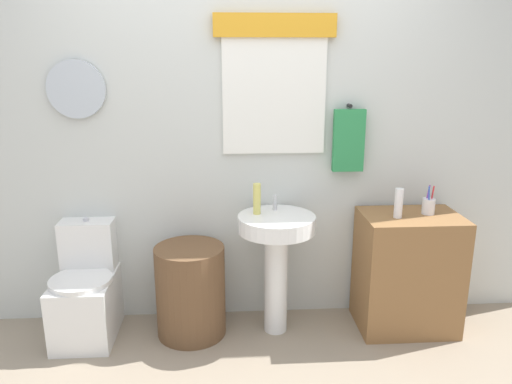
{
  "coord_description": "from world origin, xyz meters",
  "views": [
    {
      "loc": [
        -0.1,
        -2.05,
        1.75
      ],
      "look_at": [
        0.08,
        0.8,
        0.96
      ],
      "focal_mm": 34.59,
      "sensor_mm": 36.0,
      "label": 1
    }
  ],
  "objects_px": {
    "toilet": "(87,293)",
    "pedestal_sink": "(276,247)",
    "wooden_cabinet": "(407,272)",
    "laundry_hamper": "(191,291)",
    "lotion_bottle": "(399,203)",
    "toothbrush_cup": "(428,206)",
    "soap_bottle": "(257,199)"
  },
  "relations": [
    {
      "from": "soap_bottle",
      "to": "pedestal_sink",
      "type": "bearing_deg",
      "value": -22.62
    },
    {
      "from": "pedestal_sink",
      "to": "lotion_bottle",
      "type": "distance_m",
      "value": 0.81
    },
    {
      "from": "laundry_hamper",
      "to": "pedestal_sink",
      "type": "height_order",
      "value": "pedestal_sink"
    },
    {
      "from": "lotion_bottle",
      "to": "toothbrush_cup",
      "type": "bearing_deg",
      "value": 15.4
    },
    {
      "from": "laundry_hamper",
      "to": "wooden_cabinet",
      "type": "relative_size",
      "value": 0.76
    },
    {
      "from": "toilet",
      "to": "wooden_cabinet",
      "type": "relative_size",
      "value": 0.96
    },
    {
      "from": "pedestal_sink",
      "to": "wooden_cabinet",
      "type": "xyz_separation_m",
      "value": [
        0.86,
        0.0,
        -0.2
      ]
    },
    {
      "from": "wooden_cabinet",
      "to": "toothbrush_cup",
      "type": "xyz_separation_m",
      "value": [
        0.11,
        0.02,
        0.44
      ]
    },
    {
      "from": "laundry_hamper",
      "to": "soap_bottle",
      "type": "distance_m",
      "value": 0.73
    },
    {
      "from": "toilet",
      "to": "lotion_bottle",
      "type": "bearing_deg",
      "value": -2.1
    },
    {
      "from": "laundry_hamper",
      "to": "soap_bottle",
      "type": "height_order",
      "value": "soap_bottle"
    },
    {
      "from": "pedestal_sink",
      "to": "toothbrush_cup",
      "type": "distance_m",
      "value": 1.0
    },
    {
      "from": "pedestal_sink",
      "to": "soap_bottle",
      "type": "xyz_separation_m",
      "value": [
        -0.12,
        0.05,
        0.31
      ]
    },
    {
      "from": "pedestal_sink",
      "to": "lotion_bottle",
      "type": "xyz_separation_m",
      "value": [
        0.75,
        -0.04,
        0.29
      ]
    },
    {
      "from": "lotion_bottle",
      "to": "laundry_hamper",
      "type": "bearing_deg",
      "value": 178.24
    },
    {
      "from": "pedestal_sink",
      "to": "wooden_cabinet",
      "type": "bearing_deg",
      "value": 0.0
    },
    {
      "from": "wooden_cabinet",
      "to": "pedestal_sink",
      "type": "bearing_deg",
      "value": -180.0
    },
    {
      "from": "toilet",
      "to": "pedestal_sink",
      "type": "bearing_deg",
      "value": -1.52
    },
    {
      "from": "toilet",
      "to": "wooden_cabinet",
      "type": "bearing_deg",
      "value": -0.89
    },
    {
      "from": "toilet",
      "to": "toothbrush_cup",
      "type": "xyz_separation_m",
      "value": [
        2.19,
        -0.01,
        0.55
      ]
    },
    {
      "from": "laundry_hamper",
      "to": "pedestal_sink",
      "type": "xyz_separation_m",
      "value": [
        0.55,
        -0.0,
        0.29
      ]
    },
    {
      "from": "toilet",
      "to": "soap_bottle",
      "type": "xyz_separation_m",
      "value": [
        1.09,
        0.02,
        0.6
      ]
    },
    {
      "from": "laundry_hamper",
      "to": "wooden_cabinet",
      "type": "height_order",
      "value": "wooden_cabinet"
    },
    {
      "from": "wooden_cabinet",
      "to": "toothbrush_cup",
      "type": "height_order",
      "value": "toothbrush_cup"
    },
    {
      "from": "laundry_hamper",
      "to": "lotion_bottle",
      "type": "height_order",
      "value": "lotion_bottle"
    },
    {
      "from": "wooden_cabinet",
      "to": "soap_bottle",
      "type": "distance_m",
      "value": 1.1
    },
    {
      "from": "wooden_cabinet",
      "to": "lotion_bottle",
      "type": "relative_size",
      "value": 4.18
    },
    {
      "from": "soap_bottle",
      "to": "lotion_bottle",
      "type": "relative_size",
      "value": 1.05
    },
    {
      "from": "laundry_hamper",
      "to": "lotion_bottle",
      "type": "distance_m",
      "value": 1.42
    },
    {
      "from": "toilet",
      "to": "soap_bottle",
      "type": "bearing_deg",
      "value": 0.93
    },
    {
      "from": "laundry_hamper",
      "to": "pedestal_sink",
      "type": "distance_m",
      "value": 0.62
    },
    {
      "from": "toilet",
      "to": "lotion_bottle",
      "type": "distance_m",
      "value": 2.05
    }
  ]
}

